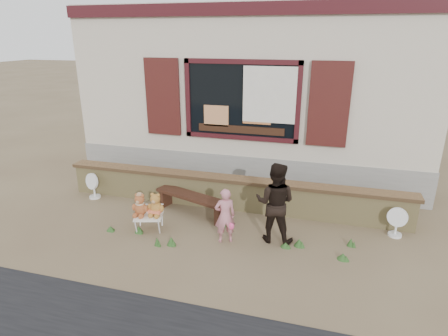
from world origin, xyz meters
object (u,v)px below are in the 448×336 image
(folding_chair, at_px, (149,216))
(child, at_px, (225,216))
(teddy_bear_right, at_px, (156,204))
(adult, at_px, (275,203))
(teddy_bear_left, at_px, (140,204))
(bench, at_px, (192,200))

(folding_chair, distance_m, child, 1.46)
(folding_chair, bearing_deg, teddy_bear_right, -0.00)
(child, bearing_deg, adult, 174.33)
(teddy_bear_left, height_order, child, child)
(teddy_bear_left, relative_size, adult, 0.30)
(teddy_bear_right, height_order, child, child)
(bench, height_order, folding_chair, bench)
(bench, relative_size, adult, 1.15)
(folding_chair, relative_size, teddy_bear_right, 1.35)
(bench, relative_size, folding_chair, 2.77)
(folding_chair, height_order, child, child)
(child, xyz_separation_m, adult, (0.80, 0.27, 0.22))
(bench, relative_size, teddy_bear_right, 3.74)
(teddy_bear_left, height_order, teddy_bear_right, teddy_bear_right)
(bench, distance_m, teddy_bear_right, 0.89)
(teddy_bear_right, xyz_separation_m, adult, (2.10, 0.21, 0.19))
(folding_chair, xyz_separation_m, teddy_bear_left, (-0.13, -0.04, 0.24))
(teddy_bear_right, bearing_deg, folding_chair, 180.00)
(folding_chair, height_order, adult, adult)
(folding_chair, xyz_separation_m, teddy_bear_right, (0.13, 0.04, 0.24))
(bench, height_order, teddy_bear_left, teddy_bear_left)
(bench, xyz_separation_m, adult, (1.71, -0.56, 0.41))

